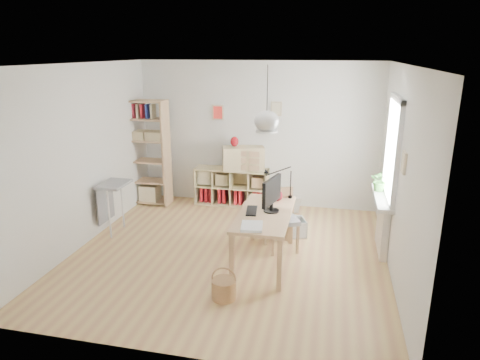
% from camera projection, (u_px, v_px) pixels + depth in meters
% --- Properties ---
extents(ground, '(4.50, 4.50, 0.00)m').
position_uv_depth(ground, '(229.00, 253.00, 6.30)').
color(ground, tan).
rests_on(ground, ground).
extents(room_shell, '(4.50, 4.50, 4.50)m').
position_uv_depth(room_shell, '(267.00, 121.00, 5.46)').
color(room_shell, white).
rests_on(room_shell, ground).
extents(window_unit, '(0.07, 1.16, 1.46)m').
position_uv_depth(window_unit, '(394.00, 149.00, 5.95)').
color(window_unit, white).
rests_on(window_unit, ground).
extents(radiator, '(0.10, 0.80, 0.80)m').
position_uv_depth(radiator, '(383.00, 225.00, 6.29)').
color(radiator, white).
rests_on(radiator, ground).
extents(windowsill, '(0.22, 1.20, 0.06)m').
position_uv_depth(windowsill, '(382.00, 198.00, 6.17)').
color(windowsill, white).
rests_on(windowsill, radiator).
extents(desk, '(0.70, 1.50, 0.75)m').
position_uv_depth(desk, '(265.00, 219.00, 5.85)').
color(desk, tan).
rests_on(desk, ground).
extents(cube_shelf, '(1.40, 0.38, 0.72)m').
position_uv_depth(cube_shelf, '(231.00, 189.00, 8.25)').
color(cube_shelf, tan).
rests_on(cube_shelf, ground).
extents(tall_bookshelf, '(0.80, 0.38, 2.00)m').
position_uv_depth(tall_bookshelf, '(147.00, 149.00, 8.08)').
color(tall_bookshelf, tan).
rests_on(tall_bookshelf, ground).
extents(side_table, '(0.40, 0.55, 0.85)m').
position_uv_depth(side_table, '(111.00, 193.00, 6.85)').
color(side_table, gray).
rests_on(side_table, ground).
extents(chair, '(0.59, 0.59, 0.91)m').
position_uv_depth(chair, '(281.00, 215.00, 6.35)').
color(chair, gray).
rests_on(chair, ground).
extents(wicker_basket, '(0.30, 0.30, 0.41)m').
position_uv_depth(wicker_basket, '(224.00, 288.00, 5.12)').
color(wicker_basket, '#AC764E').
rests_on(wicker_basket, ground).
extents(storage_chest, '(0.68, 0.72, 0.55)m').
position_uv_depth(storage_chest, '(289.00, 223.00, 6.93)').
color(storage_chest, silver).
rests_on(storage_chest, ground).
extents(monitor, '(0.22, 0.54, 0.48)m').
position_uv_depth(monitor, '(272.00, 193.00, 5.79)').
color(monitor, black).
rests_on(monitor, desk).
extents(keyboard, '(0.19, 0.39, 0.02)m').
position_uv_depth(keyboard, '(252.00, 211.00, 5.86)').
color(keyboard, black).
rests_on(keyboard, desk).
extents(task_lamp, '(0.42, 0.16, 0.45)m').
position_uv_depth(task_lamp, '(276.00, 179.00, 6.30)').
color(task_lamp, black).
rests_on(task_lamp, desk).
extents(yarn_ball, '(0.16, 0.16, 0.16)m').
position_uv_depth(yarn_ball, '(277.00, 196.00, 6.25)').
color(yarn_ball, '#540B0D').
rests_on(yarn_ball, desk).
extents(paper_tray, '(0.31, 0.36, 0.03)m').
position_uv_depth(paper_tray, '(252.00, 226.00, 5.33)').
color(paper_tray, white).
rests_on(paper_tray, desk).
extents(drawer_chest, '(0.83, 0.56, 0.44)m').
position_uv_depth(drawer_chest, '(243.00, 158.00, 7.98)').
color(drawer_chest, tan).
rests_on(drawer_chest, cube_shelf).
extents(red_vase, '(0.15, 0.15, 0.18)m').
position_uv_depth(red_vase, '(235.00, 142.00, 7.92)').
color(red_vase, maroon).
rests_on(red_vase, drawer_chest).
extents(potted_plant, '(0.30, 0.26, 0.32)m').
position_uv_depth(potted_plant, '(381.00, 181.00, 6.32)').
color(potted_plant, '#35722B').
rests_on(potted_plant, windowsill).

